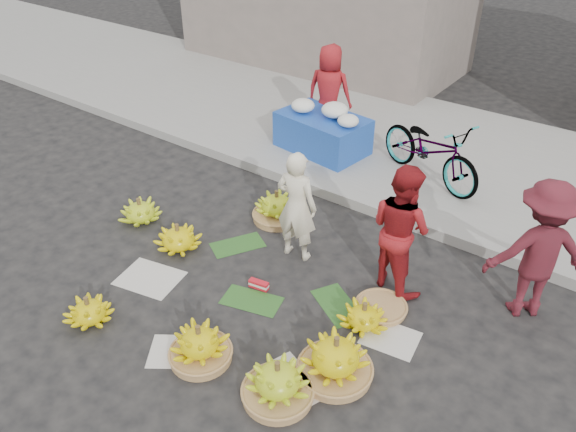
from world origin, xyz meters
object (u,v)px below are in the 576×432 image
Objects in this scene: flower_table at (323,131)px; banana_bunch_4 at (335,359)px; vendor_cream at (297,206)px; bicycle at (431,149)px; banana_bunch_0 at (178,238)px.

banana_bunch_4 is at bearing -47.45° from flower_table.
flower_table is (-1.19, 2.39, -0.25)m from vendor_cream.
banana_bunch_4 is at bearing -146.77° from bicycle.
flower_table is at bearing 88.85° from banana_bunch_0.
flower_table is at bearing 124.83° from banana_bunch_4.
banana_bunch_0 is at bearing 168.02° from banana_bunch_4.
banana_bunch_0 is 3.75m from bicycle.
flower_table reaches higher than banana_bunch_4.
vendor_cream is at bearing 31.04° from banana_bunch_0.
bicycle is (-0.82, 3.81, 0.39)m from banana_bunch_4.
vendor_cream is 0.94× the size of flower_table.
banana_bunch_0 is 0.38× the size of flower_table.
bicycle reaches higher than banana_bunch_4.
banana_bunch_0 is 0.40× the size of vendor_cream.
banana_bunch_4 is at bearing -11.98° from banana_bunch_0.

